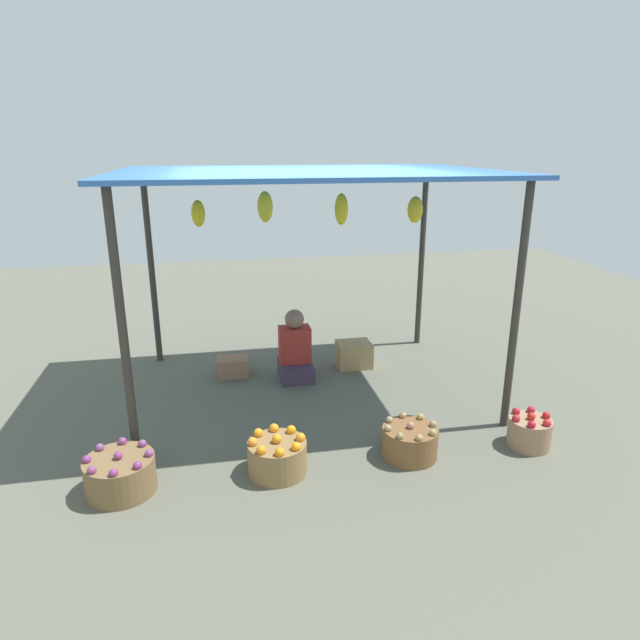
% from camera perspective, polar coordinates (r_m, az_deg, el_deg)
% --- Properties ---
extents(ground_plane, '(14.00, 14.00, 0.00)m').
position_cam_1_polar(ground_plane, '(5.91, -1.10, -7.07)').
color(ground_plane, '#5B5D4F').
extents(market_stall_structure, '(3.56, 2.56, 2.25)m').
position_cam_1_polar(market_stall_structure, '(5.38, -1.22, 13.67)').
color(market_stall_structure, '#38332D').
rests_on(market_stall_structure, ground).
extents(vendor_person, '(0.36, 0.44, 0.78)m').
position_cam_1_polar(vendor_person, '(6.07, -2.59, -3.34)').
color(vendor_person, '#3F314B').
rests_on(vendor_person, ground).
extents(basket_purple_onions, '(0.52, 0.52, 0.33)m').
position_cam_1_polar(basket_purple_onions, '(4.50, -19.98, -14.78)').
color(basket_purple_onions, brown).
rests_on(basket_purple_onions, ground).
extents(basket_oranges, '(0.47, 0.47, 0.33)m').
position_cam_1_polar(basket_oranges, '(4.47, -4.45, -13.88)').
color(basket_oranges, olive).
rests_on(basket_oranges, ground).
extents(basket_potatoes, '(0.46, 0.46, 0.31)m').
position_cam_1_polar(basket_potatoes, '(4.73, 9.28, -12.31)').
color(basket_potatoes, brown).
rests_on(basket_potatoes, ground).
extents(basket_red_apples, '(0.36, 0.36, 0.31)m').
position_cam_1_polar(basket_red_apples, '(5.13, 20.86, -10.74)').
color(basket_red_apples, '#977355').
rests_on(basket_red_apples, ground).
extents(wooden_crate_near_vendor, '(0.39, 0.31, 0.29)m').
position_cam_1_polar(wooden_crate_near_vendor, '(6.42, 3.53, -3.58)').
color(wooden_crate_near_vendor, '#A78657').
rests_on(wooden_crate_near_vendor, ground).
extents(wooden_crate_stacked_rear, '(0.34, 0.26, 0.21)m').
position_cam_1_polar(wooden_crate_stacked_rear, '(6.26, -9.01, -4.78)').
color(wooden_crate_stacked_rear, '#8F6851').
rests_on(wooden_crate_stacked_rear, ground).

